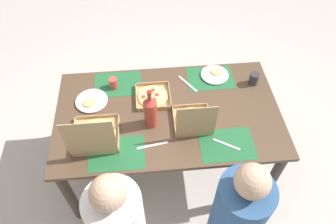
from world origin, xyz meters
The scene contains 18 objects.
ground_plane centered at (0.00, 0.00, 0.00)m, with size 6.00×6.00×0.00m, color beige.
dining_table centered at (0.00, 0.00, 0.63)m, with size 1.61×0.92×0.73m.
placemat_near_left centered at (-0.36, -0.31, 0.73)m, with size 0.36×0.26×0.00m, color #236638.
placemat_near_right centered at (0.36, -0.31, 0.73)m, with size 0.36×0.26×0.00m, color #236638.
placemat_far_left centered at (-0.36, 0.31, 0.73)m, with size 0.36×0.26×0.00m, color #236638.
placemat_far_right centered at (0.36, 0.31, 0.73)m, with size 0.36×0.26×0.00m, color #236638.
pizza_box_edge_far centered at (0.10, -0.15, 0.74)m, with size 0.25×0.25×0.04m.
pizza_box_corner_right centered at (0.50, 0.20, 0.78)m, with size 0.31×0.31×0.34m.
pizza_box_center centered at (-0.16, 0.13, 0.77)m, with size 0.26×0.26×0.29m.
plate_middle centered at (-0.40, -0.34, 0.74)m, with size 0.22×0.22×0.03m.
plate_near_left centered at (0.55, -0.15, 0.74)m, with size 0.23×0.23×0.03m.
soda_bottle centered at (0.13, 0.09, 0.86)m, with size 0.09×0.09×0.32m.
cup_clear_right centered at (0.39, -0.28, 0.77)m, with size 0.06×0.06×0.09m, color #BF4742.
cup_spare centered at (-0.68, -0.23, 0.78)m, with size 0.07×0.07×0.10m, color #333338.
fork_by_near_right centered at (-0.36, 0.31, 0.73)m, with size 0.19×0.02×0.01m, color #B7B7BC.
knife_by_far_left centered at (0.13, 0.27, 0.73)m, with size 0.21×0.02×0.01m, color #B7B7BC.
knife_by_far_right centered at (-0.18, -0.26, 0.73)m, with size 0.21×0.02×0.01m, color #B7B7BC.
diner_left_seat centered at (-0.36, 0.72, 0.50)m, with size 0.32×0.32×1.11m.
Camera 1 is at (0.13, 1.39, 2.45)m, focal length 33.08 mm.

